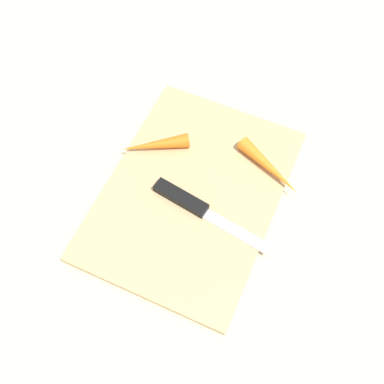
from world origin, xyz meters
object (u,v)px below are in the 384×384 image
Objects in this scene: knife at (188,202)px; carrot_short at (155,145)px; carrot_long at (269,167)px; cutting_board at (192,194)px.

carrot_short is (0.07, 0.09, 0.01)m from knife.
carrot_short is 0.90× the size of carrot_long.
cutting_board is 0.13m from carrot_long.
cutting_board is 0.10m from carrot_short.
knife is at bearing 108.78° from carrot_short.
cutting_board is at bearing 117.37° from carrot_short.
cutting_board is at bearing 106.43° from knife.
carrot_long is at bearing 157.60° from carrot_short.
carrot_long is at bearing -48.24° from cutting_board.
cutting_board is 3.23× the size of carrot_short.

